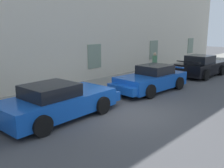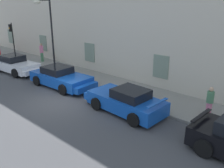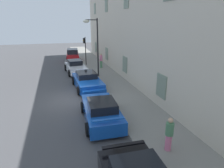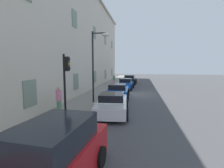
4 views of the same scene
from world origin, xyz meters
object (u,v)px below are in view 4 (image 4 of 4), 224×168
sportscar_red_lead (113,104)px  street_lamp (98,54)px  pedestrian_admiring (59,100)px  sportscar_white_middle (125,84)px  sportscar_tail_end (130,80)px  sportscar_yellow_flank (118,91)px  traffic_light (66,78)px  hatchback_parked (55,158)px  pedestrian_strolling (114,79)px

sportscar_red_lead → street_lamp: bearing=33.2°
pedestrian_admiring → sportscar_red_lead: bearing=-69.4°
sportscar_white_middle → sportscar_tail_end: size_ratio=0.99×
sportscar_yellow_flank → sportscar_red_lead: bearing=-176.1°
sportscar_white_middle → street_lamp: size_ratio=0.83×
sportscar_red_lead → street_lamp: street_lamp is taller
traffic_light → pedestrian_admiring: size_ratio=2.05×
sportscar_yellow_flank → traffic_light: traffic_light is taller
sportscar_red_lead → street_lamp: (2.42, 1.59, 3.42)m
sportscar_red_lead → sportscar_tail_end: size_ratio=1.02×
sportscar_red_lead → hatchback_parked: hatchback_parked is taller
sportscar_white_middle → traffic_light: 14.79m
sportscar_white_middle → sportscar_red_lead: bearing=-179.1°
pedestrian_strolling → sportscar_white_middle: bearing=-150.1°
sportscar_yellow_flank → sportscar_tail_end: sportscar_tail_end is taller
sportscar_white_middle → pedestrian_strolling: 4.29m
sportscar_tail_end → hatchback_parked: hatchback_parked is taller
sportscar_white_middle → pedestrian_strolling: pedestrian_strolling is taller
sportscar_red_lead → pedestrian_admiring: size_ratio=2.83×
sportscar_red_lead → pedestrian_strolling: 15.07m
sportscar_red_lead → sportscar_yellow_flank: (5.58, 0.38, -0.02)m
traffic_light → street_lamp: size_ratio=0.62×
street_lamp → pedestrian_strolling: bearing=3.4°
sportscar_red_lead → sportscar_yellow_flank: sportscar_red_lead is taller
sportscar_white_middle → pedestrian_strolling: (3.71, 2.13, 0.32)m
sportscar_white_middle → traffic_light: size_ratio=1.33×
sportscar_yellow_flank → sportscar_white_middle: 5.60m
street_lamp → pedestrian_admiring: 4.97m
sportscar_red_lead → pedestrian_admiring: pedestrian_admiring is taller
hatchback_parked → pedestrian_strolling: size_ratio=2.56×
street_lamp → sportscar_red_lead: bearing=-146.8°
sportscar_red_lead → sportscar_tail_end: 17.49m
traffic_light → street_lamp: (5.84, -0.02, 1.50)m
traffic_light → pedestrian_strolling: 18.39m
pedestrian_admiring → sportscar_white_middle: bearing=-13.6°
sportscar_red_lead → sportscar_white_middle: size_ratio=1.04×
sportscar_yellow_flank → traffic_light: bearing=172.3°
sportscar_red_lead → hatchback_parked: (-6.95, 0.31, 0.19)m
sportscar_tail_end → pedestrian_strolling: bearing=138.2°
sportscar_tail_end → hatchback_parked: (-24.44, 0.32, 0.16)m
pedestrian_admiring → pedestrian_strolling: pedestrian_admiring is taller
pedestrian_strolling → traffic_light: bearing=-177.8°
hatchback_parked → traffic_light: size_ratio=1.12×
sportscar_yellow_flank → hatchback_parked: 12.53m
sportscar_white_middle → sportscar_tail_end: sportscar_tail_end is taller
sportscar_tail_end → pedestrian_admiring: pedestrian_admiring is taller
sportscar_tail_end → pedestrian_admiring: (-18.68, 3.19, 0.37)m
pedestrian_admiring → sportscar_yellow_flank: bearing=-22.4°
hatchback_parked → sportscar_yellow_flank: bearing=0.3°
sportscar_tail_end → pedestrian_strolling: 3.51m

